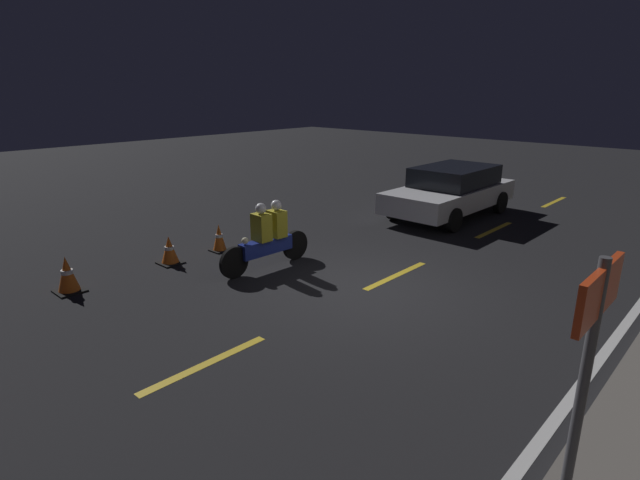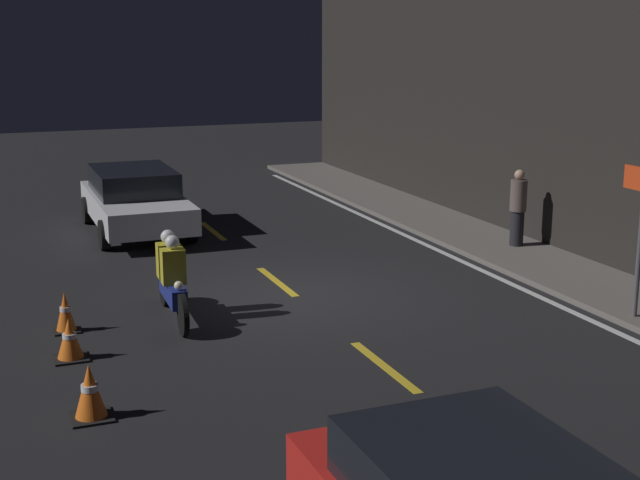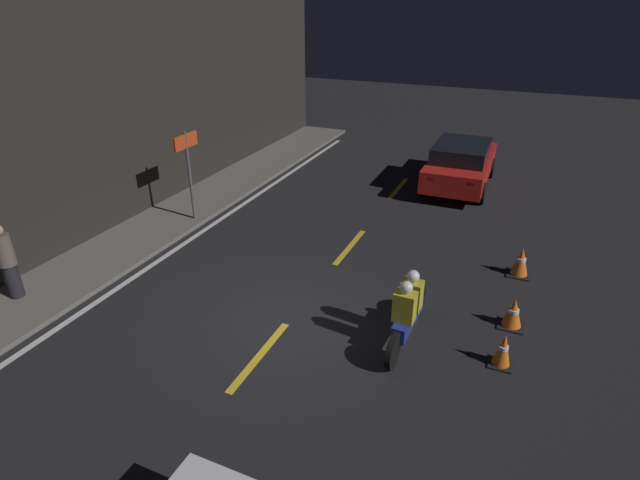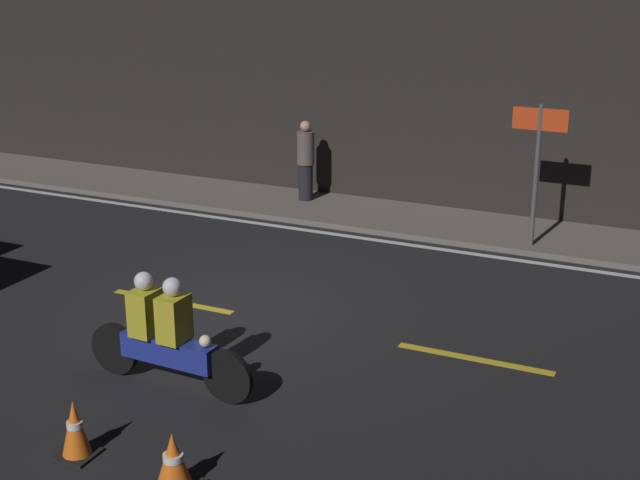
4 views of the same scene
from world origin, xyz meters
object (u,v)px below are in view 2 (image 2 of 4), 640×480
object	(u,v)px
traffic_cone_near	(65,312)
traffic_cone_mid	(70,339)
sedan_white	(135,199)
pedestrian	(518,207)
motorcycle	(172,279)
traffic_cone_far	(90,392)

from	to	relation	value
traffic_cone_near	traffic_cone_mid	bearing A→B (deg)	-3.42
sedan_white	pedestrian	bearing A→B (deg)	56.82
traffic_cone_near	pedestrian	size ratio (longest dim) A/B	0.39
sedan_white	traffic_cone_near	world-z (taller)	sedan_white
motorcycle	traffic_cone_near	distance (m)	1.68
traffic_cone_near	traffic_cone_far	xyz separation A→B (m)	(3.30, -0.07, 0.03)
sedan_white	traffic_cone_mid	bearing A→B (deg)	-16.37
traffic_cone_near	traffic_cone_mid	xyz separation A→B (m)	(1.22, -0.07, -0.01)
motorcycle	pedestrian	size ratio (longest dim) A/B	1.42
motorcycle	pedestrian	world-z (taller)	pedestrian
traffic_cone_far	pedestrian	world-z (taller)	pedestrian
sedan_white	motorcycle	size ratio (longest dim) A/B	2.02
pedestrian	traffic_cone_mid	bearing A→B (deg)	-71.73
sedan_white	traffic_cone_far	bearing A→B (deg)	-12.96
motorcycle	traffic_cone_far	world-z (taller)	motorcycle
traffic_cone_mid	traffic_cone_far	size ratio (longest dim) A/B	0.89
motorcycle	pedestrian	distance (m)	7.82
sedan_white	traffic_cone_mid	xyz separation A→B (m)	(7.72, -2.31, -0.47)
sedan_white	traffic_cone_far	world-z (taller)	sedan_white
pedestrian	motorcycle	bearing A→B (deg)	-76.53
pedestrian	traffic_cone_far	bearing A→B (deg)	-61.06
traffic_cone_near	pedestrian	xyz separation A→B (m)	(-1.85, 9.25, 0.60)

